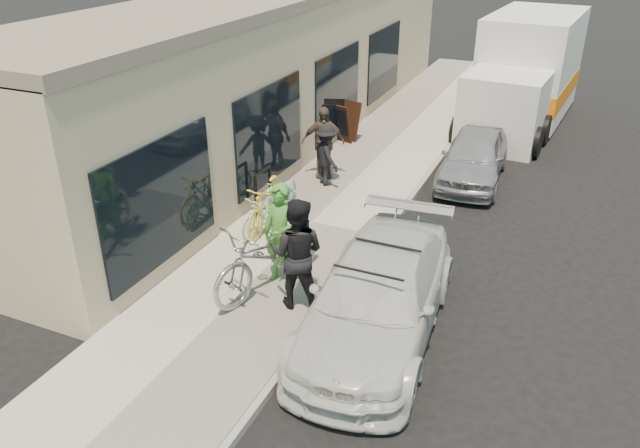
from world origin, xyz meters
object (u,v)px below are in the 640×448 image
(cruiser_bike_a, at_px, (264,213))
(cruiser_bike_c, at_px, (268,206))
(woman_rider, at_px, (281,234))
(sedan_white, at_px, (378,296))
(moving_truck, at_px, (525,76))
(bystander_b, at_px, (323,142))
(sandwich_board, at_px, (344,122))
(sedan_silver, at_px, (474,157))
(man_standing, at_px, (297,254))
(tandem_bike, at_px, (269,255))
(cruiser_bike_b, at_px, (285,194))
(bike_rack, at_px, (263,187))
(bystander_a, at_px, (326,155))

(cruiser_bike_a, distance_m, cruiser_bike_c, 0.17)
(woman_rider, relative_size, cruiser_bike_c, 1.04)
(sedan_white, height_order, moving_truck, moving_truck)
(sedan_white, height_order, bystander_b, bystander_b)
(sandwich_board, height_order, sedan_silver, sandwich_board)
(sedan_white, xyz_separation_m, cruiser_bike_c, (-3.15, 2.24, 0.00))
(woman_rider, bearing_deg, man_standing, -32.59)
(sedan_silver, xyz_separation_m, moving_truck, (0.40, 5.55, 0.82))
(sedan_silver, relative_size, man_standing, 1.90)
(sedan_silver, relative_size, tandem_bike, 1.45)
(sedan_silver, height_order, man_standing, man_standing)
(bystander_b, bearing_deg, cruiser_bike_a, -112.14)
(sedan_silver, xyz_separation_m, cruiser_bike_a, (-3.28, -4.84, -0.03))
(sandwich_board, distance_m, cruiser_bike_a, 5.94)
(moving_truck, bearing_deg, sedan_silver, -89.61)
(sedan_silver, xyz_separation_m, bystander_b, (-3.37, -1.59, 0.41))
(woman_rider, height_order, cruiser_bike_c, woman_rider)
(sedan_white, height_order, cruiser_bike_c, sedan_white)
(sandwich_board, relative_size, cruiser_bike_b, 0.71)
(woman_rider, bearing_deg, cruiser_bike_a, 138.35)
(man_standing, relative_size, cruiser_bike_c, 1.08)
(moving_truck, height_order, cruiser_bike_b, moving_truck)
(bystander_b, bearing_deg, moving_truck, 38.30)
(woman_rider, xyz_separation_m, bystander_b, (-1.28, 4.77, -0.05))
(sedan_silver, xyz_separation_m, woman_rider, (-2.10, -6.36, 0.46))
(cruiser_bike_c, bearing_deg, moving_truck, 68.60)
(sedan_silver, xyz_separation_m, tandem_bike, (-2.17, -6.66, 0.19))
(woman_rider, bearing_deg, tandem_bike, -93.75)
(sedan_white, distance_m, bystander_b, 6.26)
(sandwich_board, xyz_separation_m, tandem_bike, (1.70, -7.74, 0.10))
(sandwich_board, bearing_deg, bike_rack, -70.53)
(moving_truck, xyz_separation_m, cruiser_bike_a, (-3.67, -10.39, -0.85))
(sedan_white, xyz_separation_m, moving_truck, (0.51, 12.48, 0.76))
(man_standing, height_order, cruiser_bike_b, man_standing)
(man_standing, distance_m, bystander_b, 5.62)
(sedan_silver, distance_m, cruiser_bike_b, 5.02)
(sedan_silver, relative_size, bystander_a, 2.47)
(sedan_white, xyz_separation_m, bystander_b, (-3.26, 5.34, 0.35))
(cruiser_bike_b, xyz_separation_m, cruiser_bike_c, (0.05, -0.92, 0.13))
(sedan_white, height_order, man_standing, man_standing)
(woman_rider, relative_size, cruiser_bike_a, 1.26)
(woman_rider, distance_m, cruiser_bike_a, 1.99)
(cruiser_bike_a, bearing_deg, woman_rider, -44.00)
(bike_rack, distance_m, sedan_white, 4.64)
(cruiser_bike_b, bearing_deg, moving_truck, 58.85)
(cruiser_bike_a, bearing_deg, sedan_white, -25.21)
(cruiser_bike_a, bearing_deg, bystander_a, 94.84)
(woman_rider, xyz_separation_m, cruiser_bike_b, (-1.22, 2.59, -0.53))
(sedan_white, height_order, cruiser_bike_a, sedan_white)
(cruiser_bike_b, xyz_separation_m, bystander_b, (-0.06, 2.18, 0.48))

